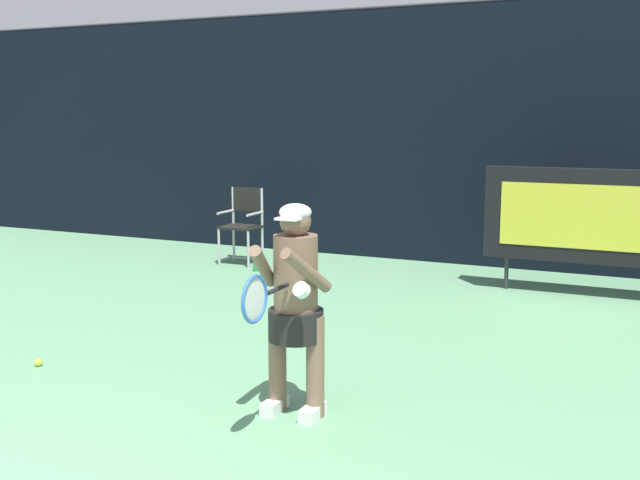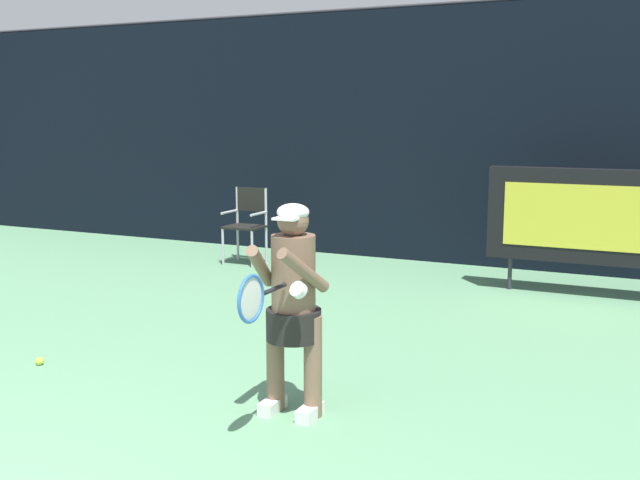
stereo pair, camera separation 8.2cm
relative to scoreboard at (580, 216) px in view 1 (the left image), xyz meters
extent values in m
cube|color=black|center=(-2.33, 1.33, 0.85)|extent=(18.00, 0.12, 3.60)
cylinder|color=#38383D|center=(-2.33, 1.33, 2.68)|extent=(18.00, 0.05, 0.05)
cube|color=black|center=(0.00, 0.00, 0.00)|extent=(2.20, 0.20, 1.10)
cube|color=gold|center=(0.00, -0.10, 0.00)|extent=(1.80, 0.01, 0.75)
cylinder|color=#2D2D33|center=(-0.83, 0.00, -0.75)|extent=(0.05, 0.05, 0.40)
cylinder|color=#B7B7BC|center=(-4.82, -0.21, -0.69)|extent=(0.04, 0.04, 0.52)
cylinder|color=#B7B7BC|center=(-4.35, -0.21, -0.69)|extent=(0.04, 0.04, 0.52)
cylinder|color=#B7B7BC|center=(-4.82, 0.20, -0.69)|extent=(0.04, 0.04, 0.52)
cylinder|color=#B7B7BC|center=(-4.35, 0.20, -0.69)|extent=(0.04, 0.04, 0.52)
cube|color=black|center=(-4.59, -0.01, -0.41)|extent=(0.52, 0.44, 0.03)
cylinder|color=#B7B7BC|center=(-4.82, 0.20, -0.15)|extent=(0.04, 0.04, 0.56)
cylinder|color=#B7B7BC|center=(-4.35, 0.20, -0.15)|extent=(0.04, 0.04, 0.56)
cube|color=black|center=(-4.59, 0.20, -0.04)|extent=(0.48, 0.02, 0.34)
cylinder|color=#B7B7BC|center=(-4.82, -0.01, -0.21)|extent=(0.04, 0.44, 0.04)
cylinder|color=#B7B7BC|center=(-4.35, -0.01, -0.21)|extent=(0.04, 0.44, 0.04)
cylinder|color=#2A8550|center=(-4.14, -0.38, -0.83)|extent=(0.07, 0.07, 0.24)
cylinder|color=black|center=(-4.14, -0.38, -0.69)|extent=(0.03, 0.03, 0.03)
cube|color=white|center=(-1.58, -4.64, -0.90)|extent=(0.11, 0.26, 0.09)
cube|color=white|center=(-1.28, -4.64, -0.90)|extent=(0.11, 0.26, 0.09)
cylinder|color=brown|center=(-1.58, -4.59, -0.58)|extent=(0.13, 0.13, 0.73)
cylinder|color=brown|center=(-1.28, -4.59, -0.58)|extent=(0.13, 0.13, 0.73)
cylinder|color=black|center=(-1.43, -4.59, -0.29)|extent=(0.39, 0.39, 0.22)
cylinder|color=brown|center=(-1.43, -4.59, 0.06)|extent=(0.31, 0.31, 0.56)
sphere|color=brown|center=(-1.43, -4.59, 0.44)|extent=(0.22, 0.22, 0.22)
ellipsoid|color=white|center=(-1.43, -4.59, 0.50)|extent=(0.22, 0.22, 0.12)
cube|color=white|center=(-1.43, -4.69, 0.47)|extent=(0.17, 0.12, 0.02)
cylinder|color=brown|center=(-1.59, -4.76, 0.14)|extent=(0.20, 0.48, 0.37)
cylinder|color=brown|center=(-1.26, -4.76, 0.14)|extent=(0.20, 0.48, 0.37)
cylinder|color=white|center=(-1.24, -4.88, 0.03)|extent=(0.13, 0.13, 0.12)
cylinder|color=black|center=(-1.41, -4.91, 0.03)|extent=(0.03, 0.28, 0.03)
torus|color=#3168B9|center=(-1.41, -5.21, 0.03)|extent=(0.02, 0.31, 0.31)
ellipsoid|color=silver|center=(-1.41, -5.21, 0.03)|extent=(0.01, 0.26, 0.26)
sphere|color=#CCDB3D|center=(-3.87, -4.60, -0.91)|extent=(0.07, 0.07, 0.07)
camera|label=1|loc=(0.87, -9.20, 1.16)|focal=42.40mm
camera|label=2|loc=(0.94, -9.17, 1.16)|focal=42.40mm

